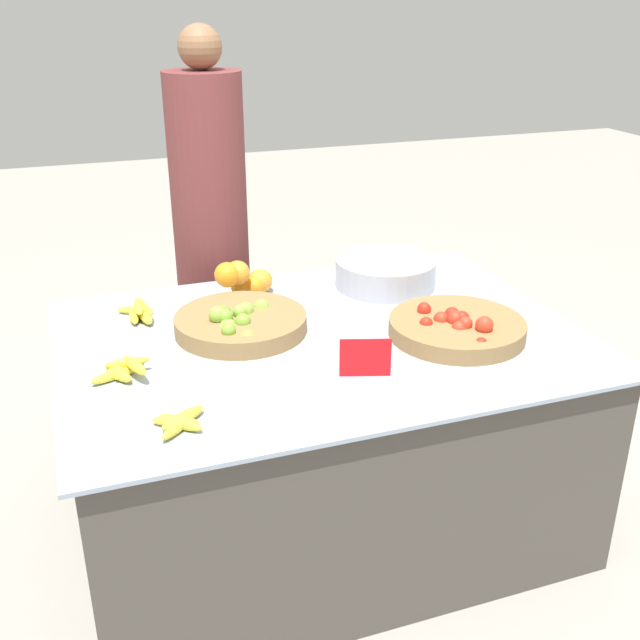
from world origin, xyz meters
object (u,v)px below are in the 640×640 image
Objects in this scene: lime_bowl at (240,323)px; tomato_basket at (457,327)px; metal_bowl at (385,273)px; vendor_person at (212,248)px; price_sign at (365,358)px.

lime_bowl is 0.65m from tomato_basket.
vendor_person is (-0.51, 0.50, -0.01)m from metal_bowl.
metal_bowl is 0.68m from price_sign.
tomato_basket is 1.09m from vendor_person.
lime_bowl is 3.00× the size of price_sign.
price_sign is (0.25, -0.38, 0.02)m from lime_bowl.
lime_bowl is at bearing 157.97° from tomato_basket.
vendor_person is at bearing 84.76° from lime_bowl.
lime_bowl is 0.61m from metal_bowl.
vendor_person is (0.06, 0.70, 0.01)m from lime_bowl.
price_sign is (-0.35, -0.14, 0.03)m from tomato_basket.
vendor_person reaches higher than price_sign.
tomato_basket is at bearing 39.73° from price_sign.
price_sign is 0.09× the size of vendor_person.
vendor_person reaches higher than tomato_basket.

